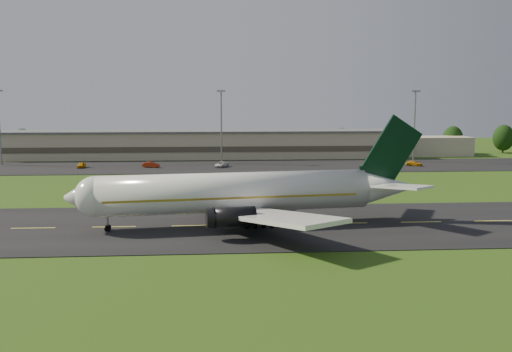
{
  "coord_description": "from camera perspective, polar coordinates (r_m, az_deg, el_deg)",
  "views": [
    {
      "loc": [
        3.22,
        -79.13,
        17.74
      ],
      "look_at": [
        9.5,
        8.0,
        6.0
      ],
      "focal_mm": 40.0,
      "sensor_mm": 36.0,
      "label": 1
    }
  ],
  "objects": [
    {
      "name": "service_vehicle_c",
      "position": [
        150.19,
        -3.47,
        1.16
      ],
      "size": [
        4.2,
        5.4,
        1.36
      ],
      "primitive_type": "imported",
      "rotation": [
        0.0,
        0.0,
        -0.46
      ],
      "color": "silver",
      "rests_on": "apron"
    },
    {
      "name": "ground",
      "position": [
        81.16,
        -6.32,
        -5.02
      ],
      "size": [
        360.0,
        360.0,
        0.0
      ],
      "primitive_type": "plane",
      "color": "#294912",
      "rests_on": "ground"
    },
    {
      "name": "service_vehicle_d",
      "position": [
        158.63,
        15.51,
        1.23
      ],
      "size": [
        4.74,
        4.01,
        1.3
      ],
      "primitive_type": "imported",
      "rotation": [
        0.0,
        0.0,
        0.98
      ],
      "color": "#C2800B",
      "rests_on": "apron"
    },
    {
      "name": "apron",
      "position": [
        152.2,
        -5.31,
        0.95
      ],
      "size": [
        260.0,
        30.0,
        0.1
      ],
      "primitive_type": "cube",
      "color": "black",
      "rests_on": "ground"
    },
    {
      "name": "terminal",
      "position": [
        175.88,
        -3.08,
        3.16
      ],
      "size": [
        145.0,
        16.0,
        8.4
      ],
      "color": "#BCB190",
      "rests_on": "ground"
    },
    {
      "name": "light_mast_centre",
      "position": [
        159.22,
        -3.5,
        5.84
      ],
      "size": [
        2.4,
        1.2,
        20.35
      ],
      "color": "gray",
      "rests_on": "ground"
    },
    {
      "name": "tree_line",
      "position": [
        188.56,
        6.86,
        3.62
      ],
      "size": [
        196.48,
        9.12,
        9.42
      ],
      "color": "black",
      "rests_on": "ground"
    },
    {
      "name": "taxiway",
      "position": [
        81.15,
        -6.32,
        -4.98
      ],
      "size": [
        220.0,
        30.0,
        0.1
      ],
      "primitive_type": "cube",
      "color": "black",
      "rests_on": "ground"
    },
    {
      "name": "airliner",
      "position": [
        80.39,
        -1.53,
        -1.71
      ],
      "size": [
        51.17,
        41.84,
        15.57
      ],
      "rotation": [
        0.0,
        0.0,
        0.13
      ],
      "color": "white",
      "rests_on": "ground"
    },
    {
      "name": "light_mast_east",
      "position": [
        169.03,
        15.59,
        5.68
      ],
      "size": [
        2.4,
        1.2,
        20.35
      ],
      "color": "gray",
      "rests_on": "ground"
    },
    {
      "name": "service_vehicle_a",
      "position": [
        155.26,
        -17.08,
        1.06
      ],
      "size": [
        1.75,
        4.21,
        1.43
      ],
      "primitive_type": "imported",
      "rotation": [
        0.0,
        0.0,
        -0.02
      ],
      "color": "orange",
      "rests_on": "apron"
    },
    {
      "name": "service_vehicle_b",
      "position": [
        151.53,
        -10.47,
        1.12
      ],
      "size": [
        4.68,
        2.72,
        1.46
      ],
      "primitive_type": "imported",
      "rotation": [
        0.0,
        0.0,
        1.29
      ],
      "color": "#A5270B",
      "rests_on": "apron"
    }
  ]
}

